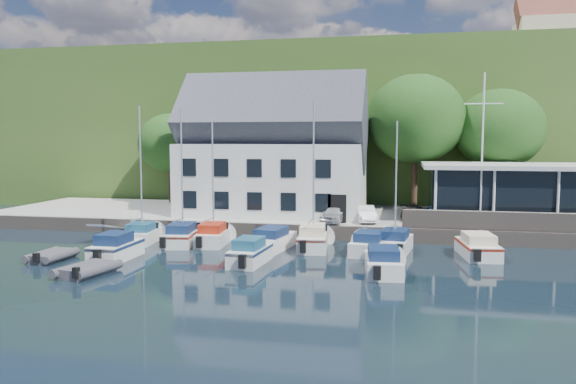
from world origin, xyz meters
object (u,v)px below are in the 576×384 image
Objects in this scene: boat_r1_2 at (213,177)px; boat_r2_2 at (250,251)px; car_blue at (441,214)px; boat_r1_4 at (313,173)px; car_dgrey at (416,215)px; boat_r1_6 at (396,181)px; dinghy_1 at (87,268)px; boat_r1_1 at (182,179)px; boat_r1_5 at (370,242)px; boat_r1_0 at (141,181)px; dinghy_0 at (51,254)px; boat_r1_3 at (272,238)px; club_pavilion at (516,193)px; harbor_building at (274,158)px; boat_r2_0 at (116,246)px; boat_r1_7 at (478,245)px; car_white at (365,214)px; car_silver at (334,214)px; flagpole at (482,150)px; boat_r2_3 at (383,260)px.

boat_r2_2 is (3.86, -4.97, -3.67)m from boat_r1_2.
car_blue is 10.52m from boat_r1_4.
car_dgrey reaches higher than boat_r2_2.
boat_r1_6 is 18.15m from dinghy_1.
boat_r1_6 is (-1.38, -6.00, 2.81)m from car_dgrey.
boat_r1_1 is 1.51× the size of boat_r1_5.
boat_r1_0 is 0.94× the size of boat_r1_6.
boat_r1_6 is (1.50, 0.70, 3.67)m from boat_r1_5.
car_dgrey is 9.38m from boat_r1_4.
boat_r1_3 is at bearing 28.67° from dinghy_0.
club_pavilion is at bearing 7.99° from car_blue.
boat_r1_6 is (9.60, -8.66, -0.99)m from harbor_building.
dinghy_1 is at bearing -116.46° from boat_r1_2.
boat_r1_0 is 6.18m from boat_r2_0.
boat_r2_2 is at bearing -139.43° from boat_r1_6.
boat_r1_6 reaches higher than car_blue.
boat_r1_2 reaches higher than boat_r1_3.
boat_r2_2 is at bearing 9.73° from dinghy_0.
boat_r1_4 is at bearing -5.96° from boat_r1_0.
boat_r1_4 is at bearing 26.95° from boat_r2_0.
harbor_building is 11.92m from car_dgrey.
boat_r1_4 is at bearing 23.60° from boat_r1_3.
boat_r1_7 is at bearing -79.39° from car_dgrey.
boat_r1_1 is (-22.09, -8.30, 1.21)m from club_pavilion.
boat_r1_2 is 6.61m from boat_r1_4.
boat_r1_6 is at bearing 20.89° from dinghy_0.
boat_r1_6 is (7.54, 0.67, 3.65)m from boat_r1_3.
boat_r1_4 reaches higher than car_blue.
car_blue is 0.67× the size of boat_r2_0.
car_white is 0.37× the size of boat_r1_4.
boat_r1_3 is at bearing -9.83° from boat_r1_0.
boat_r1_1 is at bearing -114.93° from harbor_building.
car_silver is at bearing -165.08° from club_pavilion.
car_dgrey reaches higher than dinghy_1.
flagpole is 3.19× the size of dinghy_1.
boat_r1_2 is 13.09m from boat_r2_3.
boat_r2_0 is 0.97× the size of boat_r2_3.
harbor_building is at bearing 101.45° from boat_r2_2.
boat_r1_2 is (-13.03, -5.95, 2.87)m from car_dgrey.
boat_r1_2 reaches higher than boat_r2_0.
car_dgrey is 1.16× the size of dinghy_1.
boat_r2_2 is (-0.26, -4.25, 0.04)m from boat_r1_3.
boat_r1_2 is at bearing 43.18° from dinghy_0.
boat_r1_4 is at bearing 170.53° from boat_r1_7.
boat_r1_5 is 0.65× the size of boat_r1_6.
boat_r1_7 is at bearing 3.40° from boat_r1_6.
harbor_building reaches higher than boat_r1_2.
car_white is 0.42× the size of boat_r1_0.
boat_r1_4 is at bearing -7.38° from boat_r1_1.
boat_r2_2 is at bearing -141.07° from club_pavilion.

